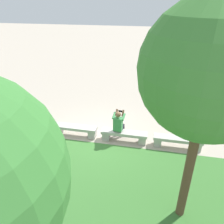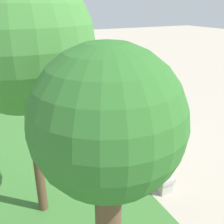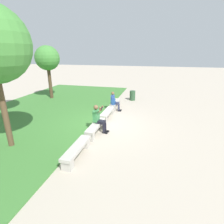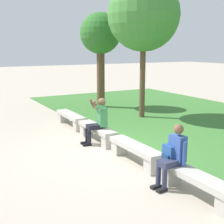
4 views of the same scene
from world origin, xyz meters
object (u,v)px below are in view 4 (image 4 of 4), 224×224
(bench_far, at_px, (197,182))
(tree_left_background, at_px, (100,36))
(bench_main, at_px, (71,118))
(bench_mid, at_px, (135,151))
(backpack, at_px, (170,154))
(tree_far_back, at_px, (144,15))
(person_photographer, at_px, (98,119))
(bench_near, at_px, (97,131))
(person_distant, at_px, (174,154))

(bench_far, xyz_separation_m, tree_left_background, (-8.76, 2.56, 2.94))
(bench_main, bearing_deg, bench_mid, 0.00)
(backpack, bearing_deg, tree_far_back, 150.41)
(backpack, height_order, tree_left_background, tree_left_background)
(bench_main, relative_size, person_photographer, 1.37)
(bench_main, relative_size, bench_mid, 1.00)
(bench_far, bearing_deg, person_photographer, -178.85)
(bench_near, bearing_deg, tree_far_back, 123.42)
(person_distant, height_order, tree_left_background, tree_left_background)
(person_distant, bearing_deg, bench_far, 6.43)
(tree_far_back, bearing_deg, bench_near, -56.58)
(bench_main, relative_size, person_distant, 1.44)
(bench_main, distance_m, backpack, 5.41)
(backpack, bearing_deg, tree_left_background, 162.02)
(backpack, bearing_deg, bench_main, 179.50)
(bench_main, height_order, bench_near, same)
(person_distant, distance_m, tree_far_back, 7.03)
(bench_mid, relative_size, tree_far_back, 0.34)
(person_photographer, relative_size, tree_far_back, 0.25)
(bench_far, bearing_deg, tree_left_background, 163.71)
(person_photographer, bearing_deg, tree_left_background, 151.77)
(bench_near, height_order, person_distant, person_distant)
(person_distant, distance_m, tree_left_background, 8.96)
(backpack, bearing_deg, person_distant, -8.05)
(bench_mid, bearing_deg, person_photographer, -177.56)
(bench_near, relative_size, bench_mid, 1.00)
(bench_main, xyz_separation_m, tree_left_background, (-2.63, 2.56, 2.94))
(person_distant, xyz_separation_m, backpack, (-0.14, 0.02, -0.05))
(bench_main, distance_m, person_photographer, 2.32)
(bench_mid, bearing_deg, tree_left_background, 159.14)
(bench_near, relative_size, tree_far_back, 0.34)
(bench_near, bearing_deg, person_photographer, -18.08)
(bench_near, distance_m, bench_mid, 2.04)
(bench_near, bearing_deg, bench_mid, 0.00)
(person_photographer, distance_m, tree_left_background, 6.11)
(bench_mid, distance_m, tree_far_back, 6.15)
(person_photographer, xyz_separation_m, backpack, (3.12, 0.03, -0.11))
(bench_near, distance_m, backpack, 3.38)
(bench_mid, distance_m, person_distant, 1.50)
(bench_mid, bearing_deg, tree_far_back, 143.39)
(bench_main, relative_size, tree_left_background, 0.43)
(bench_main, xyz_separation_m, person_photographer, (2.28, -0.08, 0.44))
(bench_main, bearing_deg, backpack, -0.50)
(tree_left_background, bearing_deg, person_distant, -17.82)
(bench_main, relative_size, bench_far, 1.00)
(bench_far, height_order, tree_far_back, tree_far_back)
(backpack, distance_m, tree_far_back, 6.94)
(bench_far, relative_size, person_distant, 1.44)
(backpack, distance_m, tree_left_background, 8.84)
(tree_left_background, bearing_deg, bench_main, -44.18)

